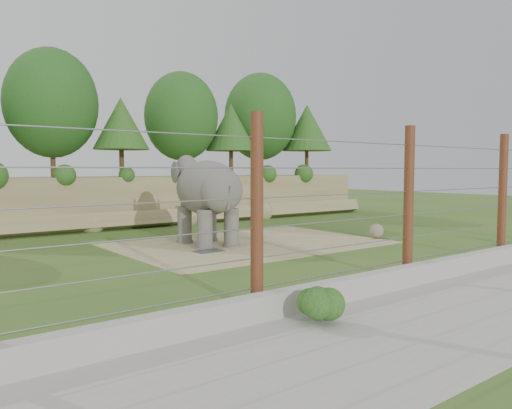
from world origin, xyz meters
TOP-DOWN VIEW (x-y plane):
  - ground at (0.00, 0.00)m, footprint 90.00×90.00m
  - back_embankment at (0.59, 12.68)m, footprint 30.00×5.52m
  - dirt_patch at (0.50, 3.00)m, footprint 10.00×7.00m
  - drain_grate at (-1.85, 2.31)m, footprint 1.00×0.60m
  - elephant at (-1.00, 3.72)m, footprint 2.19×4.31m
  - stone_ball at (5.50, 0.90)m, footprint 0.60×0.60m
  - retaining_wall at (0.00, -5.00)m, footprint 26.00×0.35m
  - walkway at (0.00, -7.00)m, footprint 26.00×4.00m
  - barrier_fence at (0.00, -4.50)m, footprint 20.26×0.26m
  - walkway_shrub at (-4.54, -5.80)m, footprint 0.67×0.67m

SIDE VIEW (x-z plane):
  - ground at x=0.00m, z-range 0.00..0.00m
  - walkway at x=0.00m, z-range 0.00..0.01m
  - dirt_patch at x=0.50m, z-range 0.00..0.02m
  - drain_grate at x=-1.85m, z-range 0.02..0.05m
  - retaining_wall at x=0.00m, z-range 0.00..0.50m
  - stone_ball at x=5.50m, z-range 0.02..0.62m
  - walkway_shrub at x=-4.54m, z-range 0.01..0.68m
  - elephant at x=-1.00m, z-range 0.00..3.36m
  - barrier_fence at x=0.00m, z-range 0.00..4.00m
  - back_embankment at x=0.59m, z-range -0.42..8.35m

